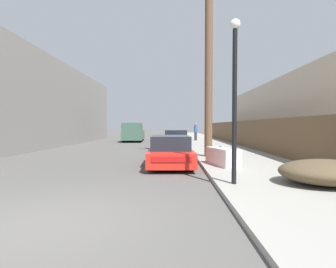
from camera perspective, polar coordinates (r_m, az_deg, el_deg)
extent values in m
plane|color=#4F4C49|center=(4.86, -25.73, -17.64)|extent=(220.00, 220.00, 0.00)
cube|color=gray|center=(27.81, 7.71, -1.41)|extent=(4.20, 63.00, 0.12)
cube|color=silver|center=(10.07, 11.76, -4.93)|extent=(1.09, 1.80, 0.62)
cube|color=white|center=(10.04, 11.77, -3.09)|extent=(1.04, 1.73, 0.03)
cube|color=#333335|center=(10.58, 11.29, -2.69)|extent=(0.09, 0.20, 0.02)
cube|color=gray|center=(10.27, 11.08, -2.87)|extent=(0.63, 0.25, 0.01)
cube|color=gray|center=(9.81, 12.46, -3.09)|extent=(0.63, 0.25, 0.01)
cube|color=red|center=(10.80, 0.48, -4.53)|extent=(1.83, 4.53, 0.53)
cube|color=black|center=(10.35, 0.52, -1.85)|extent=(1.53, 2.19, 0.53)
cube|color=#B21414|center=(8.54, 0.76, -5.57)|extent=(1.33, 0.07, 0.19)
cylinder|color=black|center=(12.20, -3.09, -4.20)|extent=(0.22, 0.67, 0.66)
cylinder|color=black|center=(12.22, 3.80, -4.19)|extent=(0.22, 0.67, 0.66)
cylinder|color=black|center=(9.44, -3.84, -5.95)|extent=(0.22, 0.67, 0.66)
cylinder|color=black|center=(9.47, 5.09, -5.93)|extent=(0.22, 0.67, 0.66)
cube|color=#2D478C|center=(20.16, 1.72, -1.46)|extent=(1.87, 4.55, 0.64)
cube|color=black|center=(19.95, 1.72, 0.14)|extent=(1.61, 2.55, 0.50)
cube|color=#B21414|center=(17.87, 1.78, -1.52)|extent=(1.45, 0.03, 0.22)
cylinder|color=black|center=(21.58, -0.47, -1.64)|extent=(0.20, 0.62, 0.62)
cylinder|color=black|center=(21.60, 3.84, -1.65)|extent=(0.20, 0.62, 0.62)
cylinder|color=black|center=(18.77, -0.72, -2.16)|extent=(0.20, 0.62, 0.62)
cylinder|color=black|center=(18.79, 4.23, -2.16)|extent=(0.20, 0.62, 0.62)
cube|color=#385647|center=(27.30, -7.44, -0.19)|extent=(2.25, 5.50, 0.89)
cube|color=#385647|center=(25.81, -7.75, 1.54)|extent=(1.96, 2.53, 0.77)
cube|color=black|center=(25.81, -7.75, 1.58)|extent=(1.99, 2.49, 0.42)
cylinder|color=black|center=(25.58, -5.98, -0.83)|extent=(0.31, 0.89, 0.88)
cylinder|color=black|center=(25.73, -9.57, -0.83)|extent=(0.31, 0.89, 0.88)
cylinder|color=black|center=(28.92, -5.55, -0.53)|extent=(0.31, 0.89, 0.88)
cylinder|color=black|center=(29.06, -8.73, -0.53)|extent=(0.31, 0.89, 0.88)
cylinder|color=brown|center=(13.15, 8.85, 14.94)|extent=(0.38, 0.38, 8.96)
cylinder|color=black|center=(6.87, 14.27, 5.66)|extent=(0.12, 0.12, 3.90)
sphere|color=white|center=(7.32, 14.41, 22.15)|extent=(0.26, 0.26, 0.26)
ellipsoid|color=brown|center=(7.80, 31.19, -7.09)|extent=(2.32, 1.96, 0.63)
cube|color=brown|center=(18.88, 16.95, 0.02)|extent=(0.08, 31.91, 1.85)
cube|color=gray|center=(25.08, -27.73, 5.43)|extent=(7.00, 23.47, 6.57)
cube|color=beige|center=(21.75, 27.91, 3.60)|extent=(6.00, 17.81, 4.74)
cylinder|color=#282D42|center=(26.78, 6.04, -0.50)|extent=(0.28, 0.28, 0.84)
cylinder|color=#2D5193|center=(26.76, 6.04, 1.11)|extent=(0.34, 0.34, 0.66)
sphere|color=#8C664C|center=(26.76, 6.05, 2.09)|extent=(0.25, 0.25, 0.25)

